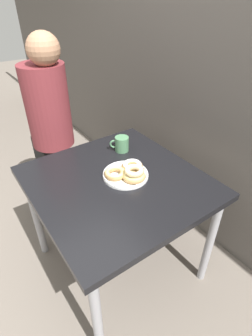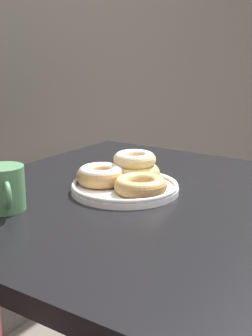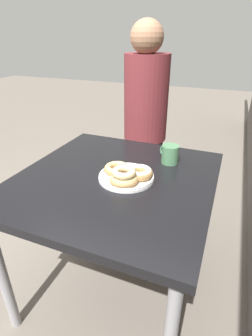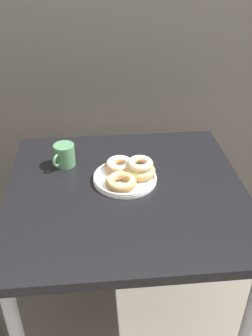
% 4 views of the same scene
% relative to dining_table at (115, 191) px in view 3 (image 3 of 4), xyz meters
% --- Properties ---
extents(ground_plane, '(14.00, 14.00, 0.00)m').
position_rel_dining_table_xyz_m(ground_plane, '(0.00, -0.36, -0.68)').
color(ground_plane, '#70665B').
extents(dining_table, '(0.96, 0.93, 0.77)m').
position_rel_dining_table_xyz_m(dining_table, '(0.00, 0.00, 0.00)').
color(dining_table, black).
rests_on(dining_table, ground_plane).
extents(donut_plate, '(0.28, 0.27, 0.09)m').
position_rel_dining_table_xyz_m(donut_plate, '(0.01, 0.07, 0.12)').
color(donut_plate, white).
rests_on(donut_plate, dining_table).
extents(coffee_mug, '(0.10, 0.12, 0.10)m').
position_rel_dining_table_xyz_m(coffee_mug, '(-0.25, 0.20, 0.14)').
color(coffee_mug, '#4C7F56').
rests_on(coffee_mug, dining_table).
extents(person_figure, '(0.37, 0.30, 1.47)m').
position_rel_dining_table_xyz_m(person_figure, '(-0.74, -0.09, 0.09)').
color(person_figure, black).
rests_on(person_figure, ground_plane).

